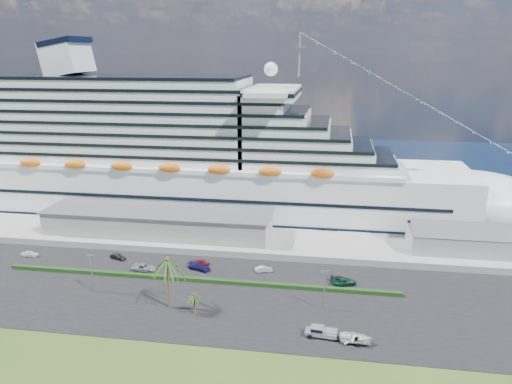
% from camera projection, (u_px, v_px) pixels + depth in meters
% --- Properties ---
extents(ground, '(420.00, 420.00, 0.00)m').
position_uv_depth(ground, '(214.00, 323.00, 93.13)').
color(ground, '#324B19').
rests_on(ground, ground).
extents(asphalt_lot, '(140.00, 38.00, 0.12)m').
position_uv_depth(asphalt_lot, '(227.00, 295.00, 103.56)').
color(asphalt_lot, black).
rests_on(asphalt_lot, ground).
extents(wharf, '(240.00, 20.00, 1.80)m').
position_uv_depth(wharf, '(250.00, 241.00, 130.90)').
color(wharf, gray).
rests_on(wharf, ground).
extents(water, '(420.00, 160.00, 0.02)m').
position_uv_depth(water, '(285.00, 168.00, 216.68)').
color(water, black).
rests_on(water, ground).
extents(cruise_ship, '(191.00, 38.00, 54.00)m').
position_uv_depth(cruise_ship, '(194.00, 160.00, 152.67)').
color(cruise_ship, silver).
rests_on(cruise_ship, ground).
extents(terminal_building, '(61.00, 15.00, 6.30)m').
position_uv_depth(terminal_building, '(158.00, 221.00, 133.56)').
color(terminal_building, gray).
rests_on(terminal_building, wharf).
extents(port_shed, '(24.00, 12.31, 7.37)m').
position_uv_depth(port_shed, '(459.00, 240.00, 122.08)').
color(port_shed, gray).
rests_on(port_shed, wharf).
extents(hedge, '(88.00, 1.10, 0.90)m').
position_uv_depth(hedge, '(196.00, 280.00, 109.39)').
color(hedge, black).
rests_on(hedge, asphalt_lot).
extents(lamp_post_left, '(1.60, 0.35, 8.27)m').
position_uv_depth(lamp_post_left, '(92.00, 269.00, 103.51)').
color(lamp_post_left, gray).
rests_on(lamp_post_left, asphalt_lot).
extents(lamp_post_right, '(1.60, 0.35, 8.27)m').
position_uv_depth(lamp_post_right, '(324.00, 285.00, 96.25)').
color(lamp_post_right, gray).
rests_on(lamp_post_right, asphalt_lot).
extents(palm_tall, '(8.82, 8.82, 11.13)m').
position_uv_depth(palm_tall, '(168.00, 265.00, 95.94)').
color(palm_tall, '#47301E').
rests_on(palm_tall, ground).
extents(palm_short, '(3.53, 3.53, 4.56)m').
position_uv_depth(palm_short, '(194.00, 297.00, 95.19)').
color(palm_short, '#47301E').
rests_on(palm_short, ground).
extents(parked_car_0, '(4.24, 1.85, 1.42)m').
position_uv_depth(parked_car_0, '(30.00, 254.00, 122.69)').
color(parked_car_0, white).
rests_on(parked_car_0, asphalt_lot).
extents(parked_car_1, '(4.17, 2.60, 1.30)m').
position_uv_depth(parked_car_1, '(118.00, 257.00, 121.08)').
color(parked_car_1, black).
rests_on(parked_car_1, asphalt_lot).
extents(parked_car_2, '(5.79, 2.82, 1.59)m').
position_uv_depth(parked_car_2, '(144.00, 268.00, 114.61)').
color(parked_car_2, '#94989C').
rests_on(parked_car_2, asphalt_lot).
extents(parked_car_3, '(5.82, 3.82, 1.57)m').
position_uv_depth(parked_car_3, '(199.00, 267.00, 115.18)').
color(parked_car_3, '#181343').
rests_on(parked_car_3, asphalt_lot).
extents(parked_car_4, '(3.89, 1.92, 1.28)m').
position_uv_depth(parked_car_4, '(202.00, 262.00, 117.89)').
color(parked_car_4, maroon).
rests_on(parked_car_4, asphalt_lot).
extents(parked_car_5, '(4.19, 2.46, 1.30)m').
position_uv_depth(parked_car_5, '(264.00, 269.00, 114.19)').
color(parked_car_5, '#B9BDC1').
rests_on(parked_car_5, asphalt_lot).
extents(parked_car_6, '(5.86, 4.37, 1.48)m').
position_uv_depth(parked_car_6, '(344.00, 282.00, 107.79)').
color(parked_car_6, '#0D3623').
rests_on(parked_car_6, asphalt_lot).
extents(parked_car_7, '(4.83, 2.63, 1.33)m').
position_uv_depth(parked_car_7, '(341.00, 280.00, 108.91)').
color(parked_car_7, black).
rests_on(parked_car_7, asphalt_lot).
extents(pickup_truck, '(5.77, 2.56, 1.98)m').
position_uv_depth(pickup_truck, '(321.00, 331.00, 87.97)').
color(pickup_truck, black).
rests_on(pickup_truck, asphalt_lot).
extents(boat_trailer, '(6.37, 4.06, 1.84)m').
position_uv_depth(boat_trailer, '(356.00, 337.00, 85.91)').
color(boat_trailer, gray).
rests_on(boat_trailer, asphalt_lot).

